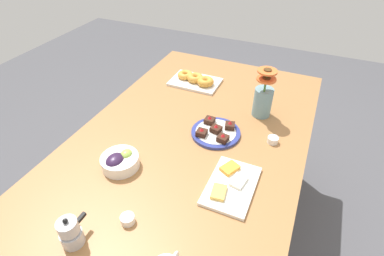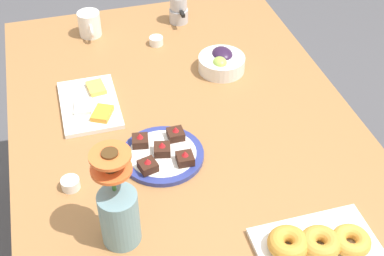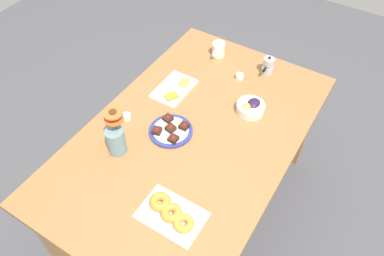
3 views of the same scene
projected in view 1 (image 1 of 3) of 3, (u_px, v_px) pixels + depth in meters
The scene contains 10 objects.
ground_plane at pixel (192, 229), 1.82m from camera, with size 6.00×6.00×0.00m, color #4C4C51.
dining_table at pixel (192, 149), 1.42m from camera, with size 1.60×1.00×0.74m.
grape_bowl at pixel (120, 161), 1.19m from camera, with size 0.15×0.15×0.07m.
cheese_platter at pixel (231, 184), 1.12m from camera, with size 0.26×0.17×0.03m.
croissant_platter at pixel (196, 80), 1.73m from camera, with size 0.19×0.28×0.05m.
jam_cup_honey at pixel (273, 140), 1.32m from camera, with size 0.05×0.05×0.03m.
jam_cup_berry at pixel (128, 219), 1.00m from camera, with size 0.05×0.05×0.03m.
dessert_plate at pixel (216, 132), 1.37m from camera, with size 0.22×0.22×0.05m.
flower_vase at pixel (263, 99), 1.44m from camera, with size 0.11×0.09×0.26m.
moka_pot at pixel (71, 233), 0.92m from camera, with size 0.11×0.07×0.12m.
Camera 1 is at (-0.97, -0.42, 1.61)m, focal length 28.00 mm.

